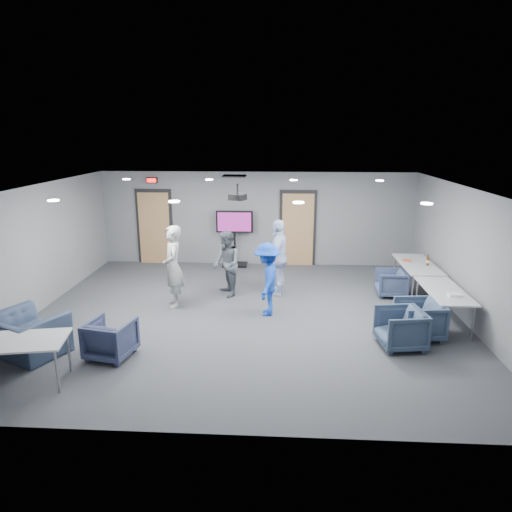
# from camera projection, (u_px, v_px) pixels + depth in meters

# --- Properties ---
(floor) EXTENTS (9.00, 9.00, 0.00)m
(floor) POSITION_uv_depth(u_px,v_px,m) (246.00, 315.00, 9.72)
(floor) COLOR #383B40
(floor) RESTS_ON ground
(ceiling) EXTENTS (9.00, 9.00, 0.00)m
(ceiling) POSITION_uv_depth(u_px,v_px,m) (245.00, 188.00, 9.02)
(ceiling) COLOR silver
(ceiling) RESTS_ON wall_back
(wall_back) EXTENTS (9.00, 0.02, 2.70)m
(wall_back) POSITION_uv_depth(u_px,v_px,m) (256.00, 219.00, 13.22)
(wall_back) COLOR slate
(wall_back) RESTS_ON floor
(wall_front) EXTENTS (9.00, 0.02, 2.70)m
(wall_front) POSITION_uv_depth(u_px,v_px,m) (219.00, 338.00, 5.51)
(wall_front) COLOR slate
(wall_front) RESTS_ON floor
(wall_left) EXTENTS (0.02, 8.00, 2.70)m
(wall_left) POSITION_uv_depth(u_px,v_px,m) (33.00, 251.00, 9.62)
(wall_left) COLOR slate
(wall_left) RESTS_ON floor
(wall_right) EXTENTS (0.02, 8.00, 2.70)m
(wall_right) POSITION_uv_depth(u_px,v_px,m) (469.00, 257.00, 9.11)
(wall_right) COLOR slate
(wall_right) RESTS_ON floor
(door_left) EXTENTS (1.06, 0.17, 2.24)m
(door_left) POSITION_uv_depth(u_px,v_px,m) (155.00, 227.00, 13.42)
(door_left) COLOR black
(door_left) RESTS_ON wall_back
(door_right) EXTENTS (1.06, 0.17, 2.24)m
(door_right) POSITION_uv_depth(u_px,v_px,m) (298.00, 229.00, 13.18)
(door_right) COLOR black
(door_right) RESTS_ON wall_back
(exit_sign) EXTENTS (0.32, 0.08, 0.16)m
(exit_sign) POSITION_uv_depth(u_px,v_px,m) (152.00, 180.00, 13.04)
(exit_sign) COLOR black
(exit_sign) RESTS_ON wall_back
(hvac_diffuser) EXTENTS (0.60, 0.60, 0.03)m
(hvac_diffuser) POSITION_uv_depth(u_px,v_px,m) (234.00, 176.00, 11.75)
(hvac_diffuser) COLOR black
(hvac_diffuser) RESTS_ON ceiling
(downlights) EXTENTS (6.18, 3.78, 0.02)m
(downlights) POSITION_uv_depth(u_px,v_px,m) (245.00, 189.00, 9.02)
(downlights) COLOR white
(downlights) RESTS_ON ceiling
(person_a) EXTENTS (0.60, 0.76, 1.83)m
(person_a) POSITION_uv_depth(u_px,v_px,m) (173.00, 267.00, 10.01)
(person_a) COLOR #999C99
(person_a) RESTS_ON floor
(person_b) EXTENTS (0.84, 0.93, 1.57)m
(person_b) POSITION_uv_depth(u_px,v_px,m) (226.00, 264.00, 10.71)
(person_b) COLOR #535C64
(person_b) RESTS_ON floor
(person_c) EXTENTS (0.67, 1.14, 1.82)m
(person_c) POSITION_uv_depth(u_px,v_px,m) (279.00, 257.00, 10.80)
(person_c) COLOR #C6D3FF
(person_c) RESTS_ON floor
(person_d) EXTENTS (0.63, 1.03, 1.56)m
(person_d) POSITION_uv_depth(u_px,v_px,m) (267.00, 279.00, 9.59)
(person_d) COLOR blue
(person_d) RESTS_ON floor
(chair_right_a) EXTENTS (0.71, 0.69, 0.63)m
(chair_right_a) POSITION_uv_depth(u_px,v_px,m) (391.00, 283.00, 10.82)
(chair_right_a) COLOR #3B4766
(chair_right_a) RESTS_ON floor
(chair_right_b) EXTENTS (0.88, 0.86, 0.73)m
(chair_right_b) POSITION_uv_depth(u_px,v_px,m) (419.00, 319.00, 8.57)
(chair_right_b) COLOR #3C4D68
(chair_right_b) RESTS_ON floor
(chair_right_c) EXTENTS (0.89, 0.87, 0.72)m
(chair_right_c) POSITION_uv_depth(u_px,v_px,m) (401.00, 329.00, 8.18)
(chair_right_c) COLOR #35455D
(chair_right_c) RESTS_ON floor
(chair_front_a) EXTENTS (0.86, 0.87, 0.68)m
(chair_front_a) POSITION_uv_depth(u_px,v_px,m) (111.00, 339.00, 7.82)
(chair_front_a) COLOR #323957
(chair_front_a) RESTS_ON floor
(chair_front_b) EXTENTS (1.48, 1.41, 0.75)m
(chair_front_b) POSITION_uv_depth(u_px,v_px,m) (27.00, 335.00, 7.88)
(chair_front_b) COLOR #37455F
(chair_front_b) RESTS_ON floor
(table_right_a) EXTENTS (0.79, 1.90, 0.73)m
(table_right_a) POSITION_uv_depth(u_px,v_px,m) (417.00, 265.00, 10.92)
(table_right_a) COLOR silver
(table_right_a) RESTS_ON floor
(table_right_b) EXTENTS (0.73, 1.75, 0.73)m
(table_right_b) POSITION_uv_depth(u_px,v_px,m) (444.00, 292.00, 9.09)
(table_right_b) COLOR silver
(table_right_b) RESTS_ON floor
(bottle_right) EXTENTS (0.07, 0.07, 0.27)m
(bottle_right) POSITION_uv_depth(u_px,v_px,m) (428.00, 261.00, 10.75)
(bottle_right) COLOR #55300E
(bottle_right) RESTS_ON table_right_a
(snack_box) EXTENTS (0.20, 0.15, 0.04)m
(snack_box) POSITION_uv_depth(u_px,v_px,m) (407.00, 260.00, 11.12)
(snack_box) COLOR #BC532F
(snack_box) RESTS_ON table_right_a
(wrapper) EXTENTS (0.24, 0.17, 0.05)m
(wrapper) POSITION_uv_depth(u_px,v_px,m) (455.00, 295.00, 8.72)
(wrapper) COLOR white
(wrapper) RESTS_ON table_right_b
(tv_stand) EXTENTS (1.06, 0.50, 1.62)m
(tv_stand) POSITION_uv_depth(u_px,v_px,m) (235.00, 235.00, 13.12)
(tv_stand) COLOR black
(tv_stand) RESTS_ON floor
(projector) EXTENTS (0.41, 0.38, 0.36)m
(projector) POSITION_uv_depth(u_px,v_px,m) (238.00, 197.00, 9.97)
(projector) COLOR black
(projector) RESTS_ON ceiling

